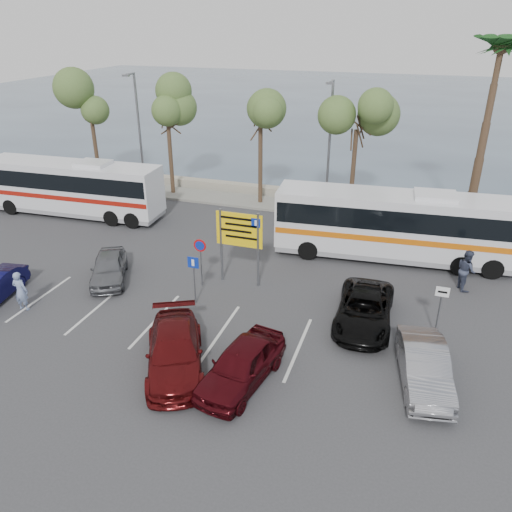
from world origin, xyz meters
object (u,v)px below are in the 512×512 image
(pedestrian_far, at_px, (466,270))
(coach_bus_right, at_px, (393,228))
(car_maroon, at_px, (175,351))
(car_silver_b, at_px, (424,367))
(car_silver_a, at_px, (109,268))
(coach_bus_left, at_px, (73,190))
(direction_sign, at_px, (239,235))
(street_lamp_right, at_px, (329,142))
(pedestrian_near, at_px, (20,291))
(car_red, at_px, (241,365))
(suv_black, at_px, (364,310))
(street_lamp_left, at_px, (139,128))

(pedestrian_far, bearing_deg, coach_bus_right, 36.12)
(car_maroon, bearing_deg, car_silver_b, -13.81)
(car_maroon, bearing_deg, car_silver_a, 113.60)
(coach_bus_right, bearing_deg, coach_bus_left, 179.24)
(coach_bus_left, bearing_deg, coach_bus_right, -0.76)
(direction_sign, distance_m, pedestrian_far, 10.46)
(car_maroon, bearing_deg, street_lamp_right, 56.70)
(pedestrian_near, xyz_separation_m, pedestrian_far, (17.99, 7.91, 0.07))
(car_silver_a, height_order, car_red, car_red)
(street_lamp_right, bearing_deg, car_maroon, -96.70)
(suv_black, bearing_deg, car_red, -126.99)
(coach_bus_right, bearing_deg, pedestrian_near, -144.93)
(coach_bus_right, height_order, suv_black, coach_bus_right)
(street_lamp_left, height_order, coach_bus_right, street_lamp_left)
(coach_bus_right, distance_m, car_red, 12.38)
(direction_sign, xyz_separation_m, coach_bus_right, (6.50, 4.97, -0.72))
(street_lamp_right, distance_m, pedestrian_near, 18.82)
(street_lamp_left, height_order, direction_sign, street_lamp_left)
(coach_bus_left, relative_size, car_silver_a, 3.03)
(coach_bus_right, relative_size, suv_black, 2.54)
(car_maroon, bearing_deg, car_red, -26.60)
(street_lamp_right, bearing_deg, car_silver_b, -67.05)
(street_lamp_right, height_order, pedestrian_far, street_lamp_right)
(coach_bus_right, bearing_deg, car_red, -108.92)
(direction_sign, relative_size, car_red, 0.86)
(suv_black, xyz_separation_m, car_silver_b, (2.40, -3.09, 0.03))
(street_lamp_left, xyz_separation_m, car_silver_a, (5.00, -12.02, -3.95))
(car_silver_a, relative_size, car_silver_b, 0.91)
(street_lamp_right, xyz_separation_m, suv_black, (4.00, -12.02, -3.94))
(direction_sign, bearing_deg, coach_bus_right, 37.44)
(pedestrian_near, bearing_deg, street_lamp_right, -128.47)
(car_silver_b, distance_m, pedestrian_near, 16.39)
(suv_black, bearing_deg, car_silver_a, 178.00)
(street_lamp_right, bearing_deg, direction_sign, -100.94)
(street_lamp_right, height_order, pedestrian_near, street_lamp_right)
(street_lamp_left, xyz_separation_m, coach_bus_left, (-2.00, -5.09, -2.95))
(street_lamp_right, relative_size, direction_sign, 2.23)
(car_red, relative_size, car_silver_b, 1.01)
(street_lamp_right, distance_m, coach_bus_right, 7.56)
(street_lamp_left, distance_m, car_maroon, 20.64)
(coach_bus_left, height_order, car_red, coach_bus_left)
(coach_bus_left, xyz_separation_m, car_red, (15.50, -11.93, -0.93))
(street_lamp_right, bearing_deg, pedestrian_near, -122.77)
(direction_sign, bearing_deg, pedestrian_far, 15.19)
(suv_black, height_order, pedestrian_near, pedestrian_near)
(car_maroon, relative_size, pedestrian_far, 2.48)
(street_lamp_right, bearing_deg, suv_black, -71.59)
(street_lamp_right, xyz_separation_m, direction_sign, (-2.00, -10.32, -2.17))
(car_maroon, height_order, pedestrian_near, pedestrian_near)
(car_silver_a, xyz_separation_m, pedestrian_near, (-1.99, -3.50, 0.25))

